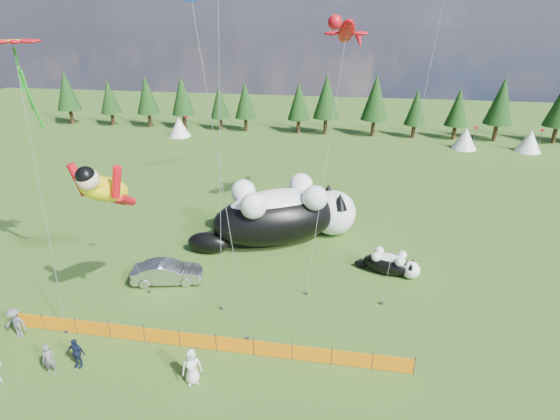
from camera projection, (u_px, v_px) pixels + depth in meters
name	position (u px, v px, depth m)	size (l,w,h in m)	color
ground	(216.00, 314.00, 25.79)	(160.00, 160.00, 0.00)	#123209
safety_fence	(198.00, 341.00, 22.88)	(22.06, 0.06, 1.10)	#262626
tree_line	(305.00, 107.00, 64.80)	(90.00, 4.00, 8.00)	black
festival_tents	(381.00, 135.00, 59.63)	(50.00, 3.20, 2.80)	white
cat_large	(284.00, 214.00, 33.42)	(12.43, 8.91, 4.86)	black
cat_small	(391.00, 263.00, 29.60)	(4.40, 2.36, 1.61)	black
car	(167.00, 272.00, 28.61)	(1.57, 4.50, 1.48)	#B8B8BD
spectator_a	(49.00, 360.00, 21.14)	(0.62, 0.41, 1.69)	#5A5A5F
spectator_c	(76.00, 353.00, 21.59)	(0.97, 0.50, 1.66)	#121A32
spectator_d	(16.00, 324.00, 23.51)	(1.20, 0.62, 1.86)	#5A5A5F
spectator_e	(192.00, 366.00, 20.57)	(0.94, 0.61, 1.92)	silver
superhero_kite	(105.00, 189.00, 22.38)	(4.27, 4.89, 10.10)	yellow
gecko_kite	(346.00, 32.00, 30.45)	(3.80, 13.49, 18.17)	red
flower_kite	(13.00, 45.00, 22.28)	(4.11, 5.60, 15.52)	red
diamond_kite_c	(195.00, 22.00, 17.55)	(2.33, 0.57, 17.64)	#0B3DAF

